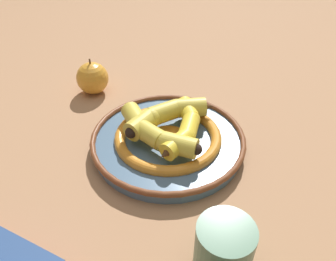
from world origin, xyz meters
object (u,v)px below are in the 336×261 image
(decorative_bowl, at_px, (168,140))
(banana_c, at_px, (185,128))
(coffee_mug, at_px, (223,250))
(apple, at_px, (92,78))
(banana_a, at_px, (167,114))
(banana_b, at_px, (153,131))

(decorative_bowl, xyz_separation_m, banana_c, (0.01, 0.03, 0.04))
(coffee_mug, bearing_deg, decorative_bowl, -148.24)
(apple, bearing_deg, decorative_bowl, 43.83)
(decorative_bowl, distance_m, banana_c, 0.05)
(banana_a, height_order, coffee_mug, coffee_mug)
(banana_b, xyz_separation_m, banana_c, (-0.02, 0.06, -0.00))
(coffee_mug, bearing_deg, banana_c, -154.75)
(banana_a, bearing_deg, decorative_bowl, 62.07)
(decorative_bowl, relative_size, apple, 3.38)
(coffee_mug, bearing_deg, apple, -135.20)
(decorative_bowl, distance_m, banana_a, 0.05)
(banana_b, bearing_deg, decorative_bowl, 78.11)
(banana_c, bearing_deg, decorative_bowl, 90.65)
(banana_c, bearing_deg, banana_b, 114.94)
(apple, bearing_deg, banana_b, 36.84)
(banana_a, bearing_deg, apple, -74.25)
(banana_b, relative_size, banana_c, 0.87)
(banana_a, height_order, banana_b, banana_a)
(banana_b, xyz_separation_m, apple, (-0.22, -0.17, -0.02))
(banana_a, distance_m, banana_c, 0.05)
(banana_b, relative_size, coffee_mug, 1.32)
(banana_a, height_order, apple, apple)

